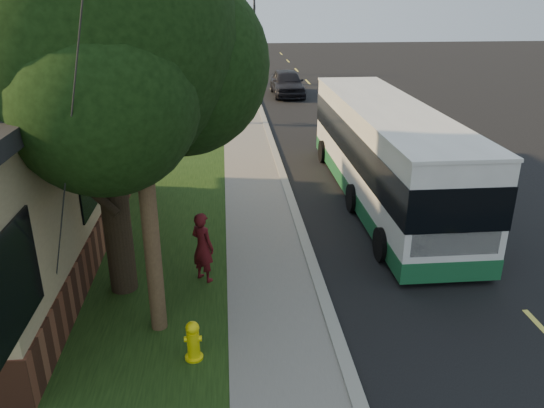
{
  "coord_description": "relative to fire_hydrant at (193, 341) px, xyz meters",
  "views": [
    {
      "loc": [
        -1.92,
        -7.65,
        6.02
      ],
      "look_at": [
        -0.92,
        3.5,
        1.5
      ],
      "focal_mm": 35.0,
      "sensor_mm": 36.0,
      "label": 1
    }
  ],
  "objects": [
    {
      "name": "skateboarder",
      "position": [
        0.1,
        2.72,
        0.43
      ],
      "size": [
        0.69,
        0.67,
        1.59
      ],
      "primitive_type": "imported",
      "rotation": [
        0.0,
        0.0,
        2.41
      ],
      "color": "#4F0F14",
      "rests_on": "grass_verge"
    },
    {
      "name": "ground",
      "position": [
        2.6,
        0.0,
        -0.43
      ],
      "size": [
        120.0,
        120.0,
        0.0
      ],
      "primitive_type": "plane",
      "color": "black",
      "rests_on": "ground"
    },
    {
      "name": "utility_pole",
      "position": [
        -0.71,
        0.99,
        4.2
      ],
      "size": [
        2.86,
        3.21,
        9.07
      ],
      "color": "#473321",
      "rests_on": "ground"
    },
    {
      "name": "leafy_tree",
      "position": [
        -1.57,
        2.65,
        4.73
      ],
      "size": [
        6.3,
        6.0,
        7.8
      ],
      "color": "black",
      "rests_on": "grass_verge"
    },
    {
      "name": "fire_hydrant",
      "position": [
        0.0,
        0.0,
        0.0
      ],
      "size": [
        0.32,
        0.32,
        0.74
      ],
      "color": "yellow",
      "rests_on": "grass_verge"
    },
    {
      "name": "sidewalk",
      "position": [
        1.6,
        10.0,
        -0.39
      ],
      "size": [
        2.0,
        80.0,
        0.08
      ],
      "primitive_type": "cube",
      "color": "slate",
      "rests_on": "ground"
    },
    {
      "name": "bare_tree_far",
      "position": [
        -0.4,
        30.0,
        1.57
      ],
      "size": [
        1.38,
        1.21,
        4.03
      ],
      "color": "black",
      "rests_on": "grass_verge"
    },
    {
      "name": "bare_tree_near",
      "position": [
        -0.9,
        18.0,
        1.72
      ],
      "size": [
        1.38,
        1.21,
        4.31
      ],
      "color": "black",
      "rests_on": "grass_verge"
    },
    {
      "name": "road",
      "position": [
        6.6,
        10.0,
        -0.43
      ],
      "size": [
        8.0,
        80.0,
        0.01
      ],
      "primitive_type": "cube",
      "color": "black",
      "rests_on": "ground"
    },
    {
      "name": "dumpster",
      "position": [
        -5.33,
        9.2,
        0.23
      ],
      "size": [
        1.44,
        1.16,
        1.25
      ],
      "color": "black",
      "rests_on": "building_lot"
    },
    {
      "name": "transit_bus",
      "position": [
        5.42,
        7.31,
        1.12
      ],
      "size": [
        2.49,
        10.78,
        2.92
      ],
      "color": "silver",
      "rests_on": "ground"
    },
    {
      "name": "curb",
      "position": [
        2.6,
        10.0,
        -0.37
      ],
      "size": [
        0.25,
        80.0,
        0.12
      ],
      "primitive_type": "cube",
      "color": "gray",
      "rests_on": "ground"
    },
    {
      "name": "traffic_signal",
      "position": [
        3.1,
        34.0,
        2.73
      ],
      "size": [
        0.18,
        0.22,
        5.5
      ],
      "color": "#2D2D30",
      "rests_on": "ground"
    },
    {
      "name": "grass_verge",
      "position": [
        -1.9,
        10.0,
        -0.4
      ],
      "size": [
        5.0,
        80.0,
        0.07
      ],
      "primitive_type": "cube",
      "color": "black",
      "rests_on": "ground"
    },
    {
      "name": "distant_car",
      "position": [
        4.54,
        24.95,
        0.34
      ],
      "size": [
        1.87,
        4.58,
        1.56
      ],
      "primitive_type": "imported",
      "rotation": [
        0.0,
        0.0,
        0.01
      ],
      "color": "black",
      "rests_on": "ground"
    }
  ]
}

